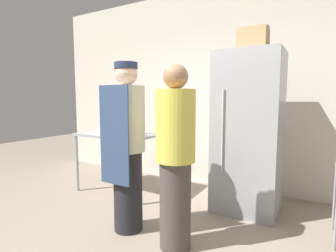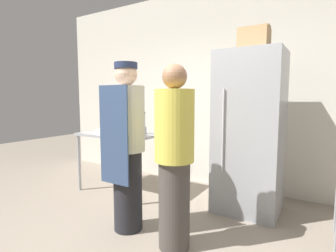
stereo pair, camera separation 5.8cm
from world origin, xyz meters
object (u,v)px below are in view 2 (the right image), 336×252
(refrigerator, at_px, (249,133))
(person_customer, at_px, (174,156))
(binder_stack, at_px, (130,131))
(person_baker, at_px, (127,145))
(cardboard_storage_box, at_px, (254,39))
(blender_pitcher, at_px, (141,124))
(donut_box, at_px, (107,130))

(refrigerator, bearing_deg, person_customer, -107.24)
(binder_stack, distance_m, person_baker, 0.84)
(refrigerator, xyz_separation_m, binder_stack, (-1.46, -0.47, -0.02))
(refrigerator, height_order, cardboard_storage_box, cardboard_storage_box)
(person_baker, relative_size, person_customer, 1.03)
(refrigerator, height_order, blender_pitcher, refrigerator)
(refrigerator, bearing_deg, blender_pitcher, -172.93)
(donut_box, height_order, person_customer, person_customer)
(refrigerator, bearing_deg, donut_box, -168.16)
(donut_box, relative_size, person_baker, 0.17)
(blender_pitcher, distance_m, binder_stack, 0.30)
(donut_box, relative_size, blender_pitcher, 0.91)
(refrigerator, relative_size, person_customer, 1.15)
(donut_box, relative_size, binder_stack, 0.99)
(binder_stack, relative_size, person_baker, 0.17)
(binder_stack, height_order, cardboard_storage_box, cardboard_storage_box)
(binder_stack, distance_m, person_customer, 1.31)
(donut_box, xyz_separation_m, blender_pitcher, (0.46, 0.22, 0.10))
(blender_pitcher, height_order, binder_stack, blender_pitcher)
(cardboard_storage_box, distance_m, person_baker, 1.87)
(person_customer, bearing_deg, cardboard_storage_box, 70.22)
(refrigerator, distance_m, person_baker, 1.49)
(refrigerator, bearing_deg, person_baker, -129.91)
(cardboard_storage_box, xyz_separation_m, person_baker, (-0.99, -1.08, -1.16))
(person_baker, bearing_deg, donut_box, 143.74)
(refrigerator, distance_m, blender_pitcher, 1.50)
(donut_box, bearing_deg, blender_pitcher, 25.86)
(blender_pitcher, relative_size, person_baker, 0.18)
(blender_pitcher, height_order, cardboard_storage_box, cardboard_storage_box)
(refrigerator, height_order, binder_stack, refrigerator)
(donut_box, bearing_deg, cardboard_storage_box, 10.00)
(blender_pitcher, distance_m, cardboard_storage_box, 1.85)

